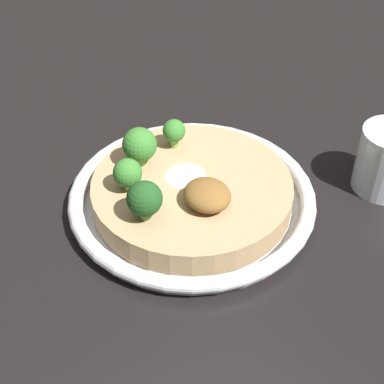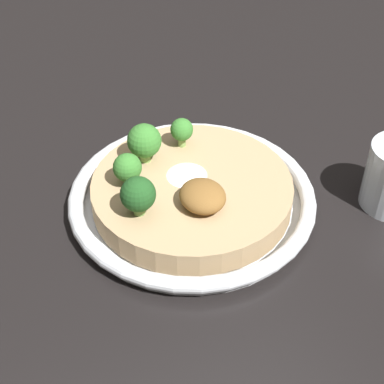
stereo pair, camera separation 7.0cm
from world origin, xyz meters
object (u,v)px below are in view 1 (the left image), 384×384
broccoli_front_right (174,131)px  broccoli_back (128,173)px  broccoli_back_right (140,145)px  risotto_bowl (192,195)px  broccoli_back_left (145,199)px

broccoli_front_right → broccoli_back: broccoli_back is taller
broccoli_back_right → broccoli_front_right: (0.01, -0.05, -0.01)m
broccoli_back_right → broccoli_front_right: broccoli_back_right is taller
risotto_bowl → broccoli_front_right: size_ratio=7.68×
risotto_bowl → broccoli_back_right: (0.06, 0.03, 0.05)m
risotto_bowl → broccoli_back_right: 0.09m
risotto_bowl → broccoli_back_left: bearing=106.2°
broccoli_back_right → risotto_bowl: bearing=-152.8°
broccoli_back_left → broccoli_front_right: (0.09, -0.10, -0.00)m
broccoli_front_right → broccoli_back: (-0.04, 0.09, 0.00)m
broccoli_front_right → risotto_bowl: bearing=163.6°
broccoli_back_left → broccoli_back: (0.05, -0.01, -0.00)m
broccoli_back_left → broccoli_back_right: (0.09, -0.04, 0.00)m
broccoli_back_right → broccoli_back: 0.05m
broccoli_front_right → broccoli_back: 0.10m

